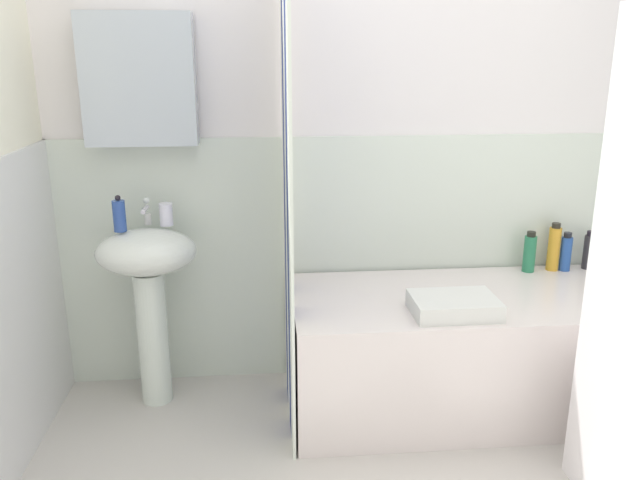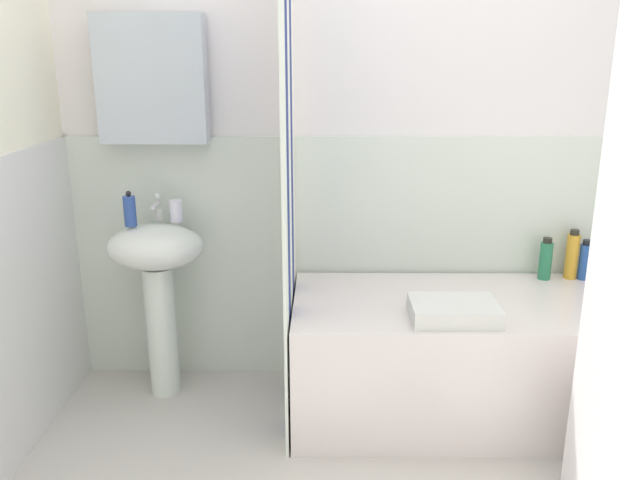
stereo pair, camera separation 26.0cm
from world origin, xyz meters
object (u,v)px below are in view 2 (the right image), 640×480
(lotion_bottle, at_px, (572,255))
(towel_folded, at_px, (454,311))
(body_wash_bottle, at_px, (546,260))
(toothbrush_cup, at_px, (176,211))
(sink, at_px, (157,272))
(shampoo_bottle, at_px, (610,260))
(bathtub, at_px, (472,357))
(soap_dispenser, at_px, (130,211))
(conditioner_bottle, at_px, (585,261))

(lotion_bottle, height_order, towel_folded, lotion_bottle)
(body_wash_bottle, bearing_deg, toothbrush_cup, -178.63)
(sink, relative_size, body_wash_bottle, 4.10)
(shampoo_bottle, distance_m, body_wash_bottle, 0.31)
(body_wash_bottle, xyz_separation_m, towel_folded, (-0.52, -0.48, -0.06))
(sink, bearing_deg, bathtub, -6.70)
(bathtub, bearing_deg, toothbrush_cup, 169.81)
(body_wash_bottle, bearing_deg, soap_dispenser, -176.28)
(conditioner_bottle, bearing_deg, bathtub, -153.67)
(sink, height_order, soap_dispenser, soap_dispenser)
(shampoo_bottle, xyz_separation_m, body_wash_bottle, (-0.31, -0.01, 0.00))
(sink, relative_size, lotion_bottle, 3.48)
(toothbrush_cup, relative_size, body_wash_bottle, 0.50)
(toothbrush_cup, xyz_separation_m, bathtub, (1.34, -0.24, -0.61))
(toothbrush_cup, bearing_deg, conditioner_bottle, 1.20)
(toothbrush_cup, bearing_deg, soap_dispenser, -155.94)
(conditioner_bottle, relative_size, lotion_bottle, 0.81)
(bathtub, height_order, towel_folded, towel_folded)
(lotion_bottle, bearing_deg, conditioner_bottle, -11.87)
(body_wash_bottle, bearing_deg, sink, -176.38)
(shampoo_bottle, height_order, body_wash_bottle, body_wash_bottle)
(bathtub, bearing_deg, body_wash_bottle, 36.40)
(conditioner_bottle, distance_m, body_wash_bottle, 0.18)
(soap_dispenser, height_order, conditioner_bottle, soap_dispenser)
(shampoo_bottle, relative_size, towel_folded, 0.56)
(lotion_bottle, relative_size, towel_folded, 0.69)
(toothbrush_cup, xyz_separation_m, lotion_bottle, (1.85, 0.05, -0.22))
(conditioner_bottle, height_order, lotion_bottle, lotion_bottle)
(sink, xyz_separation_m, toothbrush_cup, (0.09, 0.07, 0.27))
(conditioner_bottle, xyz_separation_m, lotion_bottle, (-0.06, 0.01, 0.02))
(shampoo_bottle, bearing_deg, soap_dispenser, -176.43)
(sink, distance_m, soap_dispenser, 0.31)
(soap_dispenser, xyz_separation_m, toothbrush_cup, (0.19, 0.08, -0.02))
(sink, bearing_deg, lotion_bottle, 3.71)
(sink, height_order, towel_folded, sink)
(sink, bearing_deg, conditioner_bottle, 3.25)
(bathtub, relative_size, lotion_bottle, 6.63)
(conditioner_bottle, bearing_deg, body_wash_bottle, 179.61)
(bathtub, bearing_deg, lotion_bottle, 29.93)
(toothbrush_cup, distance_m, bathtub, 1.49)
(toothbrush_cup, bearing_deg, shampoo_bottle, 1.57)
(shampoo_bottle, bearing_deg, toothbrush_cup, -178.43)
(soap_dispenser, relative_size, toothbrush_cup, 1.59)
(soap_dispenser, height_order, body_wash_bottle, soap_dispenser)
(soap_dispenser, relative_size, shampoo_bottle, 0.83)
(shampoo_bottle, bearing_deg, towel_folded, -148.99)
(lotion_bottle, height_order, body_wash_bottle, lotion_bottle)
(soap_dispenser, relative_size, lotion_bottle, 0.67)
(body_wash_bottle, bearing_deg, lotion_bottle, 4.96)
(shampoo_bottle, distance_m, towel_folded, 0.97)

